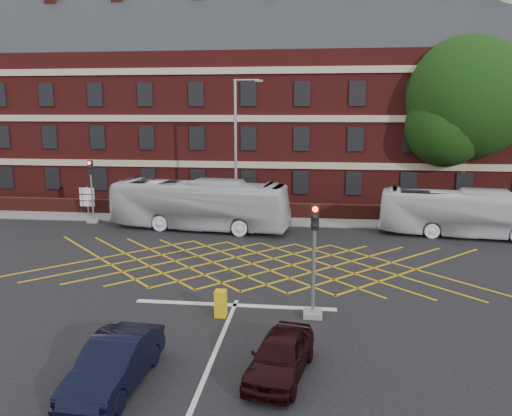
# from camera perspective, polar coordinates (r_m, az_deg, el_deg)

# --- Properties ---
(ground) EXTENTS (120.00, 120.00, 0.00)m
(ground) POSITION_cam_1_polar(r_m,az_deg,el_deg) (23.36, -1.07, -7.85)
(ground) COLOR black
(ground) RESTS_ON ground
(victorian_building) EXTENTS (51.00, 12.17, 20.40)m
(victorian_building) POSITION_cam_1_polar(r_m,az_deg,el_deg) (43.98, 3.16, 11.38)
(victorian_building) COLOR #541615
(victorian_building) RESTS_ON ground
(boundary_wall) EXTENTS (56.00, 0.50, 1.10)m
(boundary_wall) POSITION_cam_1_polar(r_m,az_deg,el_deg) (35.72, 1.74, -0.28)
(boundary_wall) COLOR #491913
(boundary_wall) RESTS_ON ground
(far_pavement) EXTENTS (60.00, 3.00, 0.12)m
(far_pavement) POSITION_cam_1_polar(r_m,az_deg,el_deg) (34.85, 1.59, -1.39)
(far_pavement) COLOR slate
(far_pavement) RESTS_ON ground
(box_junction_hatching) EXTENTS (8.22, 8.22, 0.02)m
(box_junction_hatching) POSITION_cam_1_polar(r_m,az_deg,el_deg) (25.24, -0.46, -6.37)
(box_junction_hatching) COLOR #CC990C
(box_junction_hatching) RESTS_ON ground
(stop_line) EXTENTS (8.00, 0.30, 0.02)m
(stop_line) POSITION_cam_1_polar(r_m,az_deg,el_deg) (20.11, -2.44, -11.03)
(stop_line) COLOR silver
(stop_line) RESTS_ON ground
(centre_line) EXTENTS (0.15, 14.00, 0.02)m
(centre_line) POSITION_cam_1_polar(r_m,az_deg,el_deg) (14.41, -6.82, -20.66)
(centre_line) COLOR silver
(centre_line) RESTS_ON ground
(bus_left) EXTENTS (11.88, 4.33, 3.24)m
(bus_left) POSITION_cam_1_polar(r_m,az_deg,el_deg) (32.36, -6.50, 0.39)
(bus_left) COLOR silver
(bus_left) RESTS_ON ground
(bus_right) EXTENTS (10.61, 3.95, 2.89)m
(bus_right) POSITION_cam_1_polar(r_m,az_deg,el_deg) (32.91, 22.93, -0.55)
(bus_right) COLOR silver
(bus_right) RESTS_ON ground
(car_navy) EXTENTS (1.65, 4.26, 1.38)m
(car_navy) POSITION_cam_1_polar(r_m,az_deg,el_deg) (14.98, -15.87, -16.71)
(car_navy) COLOR black
(car_navy) RESTS_ON ground
(car_maroon) EXTENTS (2.16, 3.90, 1.26)m
(car_maroon) POSITION_cam_1_polar(r_m,az_deg,el_deg) (15.03, 2.80, -16.44)
(car_maroon) COLOR black
(car_maroon) RESTS_ON ground
(deciduous_tree) EXTENTS (8.90, 8.90, 12.89)m
(deciduous_tree) POSITION_cam_1_polar(r_m,az_deg,el_deg) (39.74, 22.81, 10.58)
(deciduous_tree) COLOR black
(deciduous_tree) RESTS_ON ground
(traffic_light_near) EXTENTS (0.70, 0.70, 4.27)m
(traffic_light_near) POSITION_cam_1_polar(r_m,az_deg,el_deg) (18.59, 6.62, -7.21)
(traffic_light_near) COLOR slate
(traffic_light_near) RESTS_ON ground
(traffic_light_far) EXTENTS (0.70, 0.70, 4.27)m
(traffic_light_far) POSITION_cam_1_polar(r_m,az_deg,el_deg) (35.91, -18.21, 1.20)
(traffic_light_far) COLOR slate
(traffic_light_far) RESTS_ON ground
(street_lamp) EXTENTS (2.25, 1.00, 9.51)m
(street_lamp) POSITION_cam_1_polar(r_m,az_deg,el_deg) (32.41, -2.20, 3.51)
(street_lamp) COLOR slate
(street_lamp) RESTS_ON ground
(direction_signs) EXTENTS (1.10, 0.16, 2.20)m
(direction_signs) POSITION_cam_1_polar(r_m,az_deg,el_deg) (38.02, -18.73, 1.09)
(direction_signs) COLOR gray
(direction_signs) RESTS_ON ground
(utility_cabinet) EXTENTS (0.42, 0.43, 1.01)m
(utility_cabinet) POSITION_cam_1_polar(r_m,az_deg,el_deg) (18.98, -4.06, -10.82)
(utility_cabinet) COLOR gold
(utility_cabinet) RESTS_ON ground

